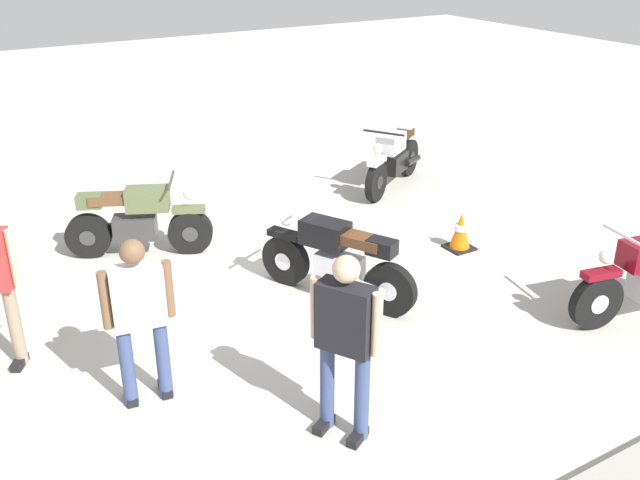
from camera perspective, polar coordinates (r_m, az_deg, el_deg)
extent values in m
plane|color=#B7B2A8|center=(8.92, -5.47, -3.72)|extent=(40.00, 40.00, 0.00)
cylinder|color=black|center=(9.82, -10.32, 0.64)|extent=(0.61, 0.40, 0.60)
cylinder|color=black|center=(10.03, -18.02, 0.31)|extent=(0.61, 0.40, 0.60)
cylinder|color=#333333|center=(9.82, -10.32, 0.64)|extent=(0.27, 0.25, 0.21)
cylinder|color=#333333|center=(10.03, -18.02, 0.31)|extent=(0.27, 0.25, 0.21)
cube|color=#333333|center=(9.87, -14.55, 0.99)|extent=(0.63, 0.49, 0.32)
cube|color=#515B38|center=(9.69, -13.63, 3.21)|extent=(0.64, 0.53, 0.30)
cube|color=#515B38|center=(9.69, -10.46, 2.42)|extent=(0.47, 0.33, 0.08)
cube|color=brown|center=(9.76, -16.26, 3.19)|extent=(0.65, 0.49, 0.12)
cube|color=#515B38|center=(9.83, -17.96, 2.99)|extent=(0.38, 0.34, 0.18)
cylinder|color=#333333|center=(10.12, -16.63, 1.01)|extent=(0.55, 0.34, 0.16)
cylinder|color=#333333|center=(9.57, -11.82, 4.70)|extent=(0.33, 0.65, 0.04)
sphere|color=silver|center=(9.61, -10.41, 3.65)|extent=(0.16, 0.16, 0.16)
cylinder|color=black|center=(11.50, 4.51, 4.65)|extent=(0.61, 0.44, 0.64)
cylinder|color=black|center=(12.78, 7.11, 6.57)|extent=(0.61, 0.44, 0.64)
cylinder|color=black|center=(11.50, 4.51, 4.65)|extent=(0.26, 0.24, 0.22)
cylinder|color=black|center=(12.78, 7.11, 6.57)|extent=(0.26, 0.24, 0.22)
cube|color=black|center=(12.15, 5.98, 6.17)|extent=(0.62, 0.53, 0.32)
cube|color=silver|center=(11.85, 5.70, 7.75)|extent=(0.64, 0.57, 0.30)
cube|color=silver|center=(11.39, 4.57, 6.30)|extent=(0.46, 0.37, 0.08)
cube|color=#382314|center=(12.25, 6.51, 8.36)|extent=(0.65, 0.54, 0.12)
cube|color=silver|center=(12.53, 7.02, 8.59)|extent=(0.39, 0.35, 0.18)
cylinder|color=black|center=(12.46, 7.40, 6.33)|extent=(0.53, 0.38, 0.16)
cylinder|color=black|center=(11.49, 5.12, 8.53)|extent=(0.40, 0.62, 0.04)
sphere|color=silver|center=(11.35, 4.65, 7.30)|extent=(0.16, 0.16, 0.16)
cylinder|color=black|center=(8.46, 21.21, -4.64)|extent=(0.65, 0.25, 0.64)
cylinder|color=silver|center=(8.46, 21.21, -4.64)|extent=(0.25, 0.18, 0.22)
cube|color=maroon|center=(8.30, 21.57, -2.52)|extent=(0.46, 0.24, 0.08)
cylinder|color=silver|center=(8.30, 23.28, 0.23)|extent=(0.17, 0.69, 0.04)
sphere|color=silver|center=(8.23, 21.91, -1.25)|extent=(0.16, 0.16, 0.16)
cylinder|color=black|center=(8.84, -2.77, -1.60)|extent=(0.40, 0.63, 0.64)
cylinder|color=black|center=(8.18, 5.62, -3.97)|extent=(0.40, 0.63, 0.64)
cylinder|color=silver|center=(8.84, -2.77, -1.60)|extent=(0.23, 0.26, 0.22)
cylinder|color=silver|center=(8.18, 5.62, -3.97)|extent=(0.23, 0.26, 0.22)
cube|color=silver|center=(8.42, 1.56, -2.22)|extent=(0.50, 0.63, 0.32)
cube|color=black|center=(8.34, 0.41, 0.57)|extent=(0.54, 0.64, 0.30)
cube|color=black|center=(8.69, -2.81, 0.48)|extent=(0.34, 0.46, 0.08)
cube|color=#4C2D19|center=(8.12, 3.10, 0.01)|extent=(0.50, 0.65, 0.12)
cube|color=black|center=(8.00, 4.97, -0.59)|extent=(0.34, 0.38, 0.18)
cylinder|color=silver|center=(8.13, 3.36, -3.66)|extent=(0.35, 0.55, 0.16)
cylinder|color=silver|center=(8.41, -1.50, 2.61)|extent=(0.64, 0.35, 0.04)
sphere|color=silver|center=(8.60, -2.70, 1.66)|extent=(0.16, 0.16, 0.16)
cylinder|color=#384772|center=(6.92, -12.44, -9.29)|extent=(0.15, 0.15, 0.83)
cube|color=black|center=(7.18, -12.27, -11.53)|extent=(0.14, 0.27, 0.08)
cylinder|color=#384772|center=(6.89, -15.14, -9.77)|extent=(0.15, 0.15, 0.83)
cube|color=black|center=(7.15, -14.89, -12.01)|extent=(0.14, 0.27, 0.08)
cube|color=silver|center=(6.55, -14.40, -4.37)|extent=(0.49, 0.28, 0.59)
cylinder|color=brown|center=(6.57, -12.03, -3.83)|extent=(0.10, 0.10, 0.55)
cylinder|color=brown|center=(6.52, -16.82, -4.64)|extent=(0.10, 0.10, 0.55)
sphere|color=brown|center=(6.35, -14.80, -0.92)|extent=(0.22, 0.22, 0.22)
cylinder|color=gray|center=(7.85, -23.19, -6.34)|extent=(0.18, 0.18, 0.87)
cube|color=black|center=(8.00, -22.88, -9.01)|extent=(0.22, 0.27, 0.08)
cylinder|color=#D8AD8C|center=(7.47, -23.31, -1.32)|extent=(0.12, 0.12, 0.58)
cylinder|color=#384772|center=(6.41, 0.58, -11.51)|extent=(0.18, 0.18, 0.86)
cube|color=black|center=(6.60, 0.30, -14.52)|extent=(0.28, 0.22, 0.08)
cylinder|color=#384772|center=(6.28, 3.36, -12.39)|extent=(0.18, 0.18, 0.86)
cube|color=black|center=(6.48, 3.03, -15.43)|extent=(0.28, 0.22, 0.08)
cube|color=black|center=(5.94, 2.05, -6.23)|extent=(0.43, 0.53, 0.61)
cylinder|color=#D8AD8C|center=(6.05, -0.36, -5.41)|extent=(0.12, 0.12, 0.57)
cylinder|color=#D8AD8C|center=(5.82, 4.57, -6.77)|extent=(0.12, 0.12, 0.57)
sphere|color=#D8AD8C|center=(5.72, 2.12, -2.35)|extent=(0.23, 0.23, 0.23)
cube|color=black|center=(10.07, 11.07, -0.59)|extent=(0.36, 0.36, 0.03)
cone|color=orange|center=(9.96, 11.19, 0.79)|extent=(0.28, 0.28, 0.50)
cylinder|color=white|center=(9.94, 11.20, 1.00)|extent=(0.19, 0.19, 0.08)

